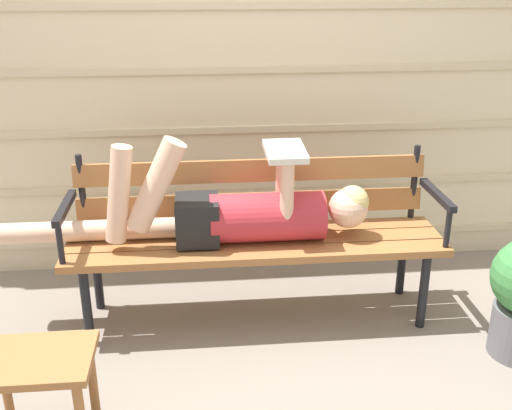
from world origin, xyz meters
The scene contains 5 objects.
ground_plane centered at (0.00, 0.00, 0.00)m, with size 12.00×12.00×0.00m, color gray.
house_siding centered at (0.00, 0.70, 1.14)m, with size 4.13×0.08×2.28m.
park_bench centered at (0.00, 0.12, 0.47)m, with size 1.81×0.43×0.82m.
reclining_person centered at (-0.10, 0.05, 0.58)m, with size 1.75×0.26×0.54m.
footstool centered at (-0.87, -0.72, 0.30)m, with size 0.41×0.31×0.37m.
Camera 1 is at (-0.25, -2.59, 1.68)m, focal length 42.76 mm.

